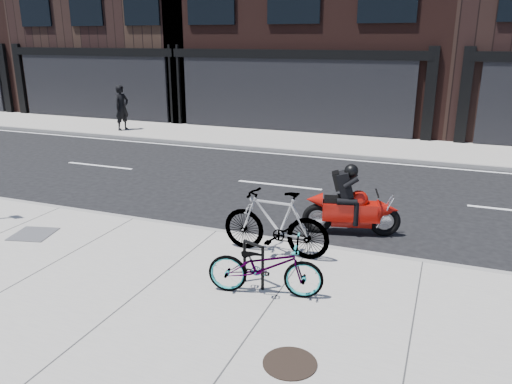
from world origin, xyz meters
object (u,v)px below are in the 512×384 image
at_px(pedestrian, 122,108).
at_px(manhole_cover, 290,363).
at_px(bicycle_front, 265,266).
at_px(motorcycle, 356,206).
at_px(utility_grate, 33,234).
at_px(bike_rack, 253,260).
at_px(bicycle_rear, 275,222).

xyz_separation_m(pedestrian, manhole_cover, (11.42, -12.67, -0.93)).
xyz_separation_m(bicycle_front, motorcycle, (0.77, 3.25, 0.01)).
height_order(pedestrian, utility_grate, pedestrian).
bearing_deg(motorcycle, bike_rack, -122.09).
relative_size(bike_rack, bicycle_front, 0.41).
bearing_deg(manhole_cover, bicycle_front, 120.10).
distance_m(bicycle_front, manhole_cover, 1.80).
xyz_separation_m(bike_rack, motorcycle, (1.03, 3.06, 0.05)).
bearing_deg(manhole_cover, pedestrian, 132.02).
bearing_deg(bike_rack, motorcycle, 71.35).
bearing_deg(bike_rack, bicycle_front, -35.30).
relative_size(bicycle_rear, pedestrian, 1.06).
distance_m(bike_rack, pedestrian, 15.05).
distance_m(bicycle_rear, motorcycle, 2.11).
distance_m(bike_rack, bicycle_front, 0.33).
xyz_separation_m(bike_rack, bicycle_rear, (-0.08, 1.27, 0.17)).
distance_m(bike_rack, bicycle_rear, 1.29).
bearing_deg(utility_grate, bicycle_rear, 10.38).
relative_size(manhole_cover, utility_grate, 0.88).
xyz_separation_m(motorcycle, manhole_cover, (0.11, -4.76, -0.47)).
height_order(motorcycle, manhole_cover, motorcycle).
relative_size(motorcycle, utility_grate, 2.63).
bearing_deg(bicycle_front, bike_rack, 43.38).
bearing_deg(manhole_cover, utility_grate, 160.86).
distance_m(motorcycle, pedestrian, 13.82).
bearing_deg(utility_grate, pedestrian, 117.03).
xyz_separation_m(bike_rack, bicycle_front, (0.27, -0.19, 0.03)).
height_order(bicycle_front, motorcycle, motorcycle).
bearing_deg(pedestrian, bicycle_front, -124.42).
xyz_separation_m(motorcycle, pedestrian, (-11.32, 7.92, 0.47)).
height_order(motorcycle, pedestrian, pedestrian).
xyz_separation_m(manhole_cover, utility_grate, (-6.02, 2.09, 0.00)).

